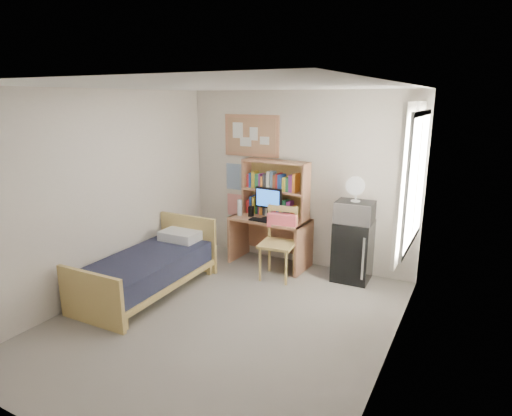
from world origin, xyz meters
The scene contains 26 objects.
floor centered at (0.00, 0.00, -0.01)m, with size 3.60×4.20×0.02m, color gray.
ceiling centered at (0.00, 0.00, 2.60)m, with size 3.60×4.20×0.02m, color white.
wall_back centered at (0.00, 2.10, 1.30)m, with size 3.60×0.04×2.60m, color beige.
wall_front centered at (0.00, -2.10, 1.30)m, with size 3.60×0.04×2.60m, color beige.
wall_left centered at (-1.80, 0.00, 1.30)m, with size 0.04×4.20×2.60m, color beige.
wall_right centered at (1.80, 0.00, 1.30)m, with size 0.04×4.20×2.60m, color beige.
window_unit centered at (1.75, 1.20, 1.60)m, with size 0.10×1.40×1.70m, color white.
curtain_left centered at (1.72, 0.80, 1.60)m, with size 0.04×0.55×1.70m, color silver.
curtain_right centered at (1.72, 1.60, 1.60)m, with size 0.04×0.55×1.70m, color silver.
bulletin_board centered at (-0.78, 2.08, 1.92)m, with size 0.94×0.03×0.64m, color tan.
poster_wave centered at (-1.10, 2.09, 1.25)m, with size 0.30×0.01×0.42m, color #255695.
poster_japan centered at (-1.10, 2.09, 0.78)m, with size 0.28×0.01×0.36m, color red.
desk centered at (-0.30, 1.79, 0.37)m, with size 1.17×0.59×0.73m, color tan.
desk_chair centered at (0.02, 1.37, 0.51)m, with size 0.51×0.51×1.02m, color tan.
mini_fridge centered at (0.96, 1.83, 0.42)m, with size 0.50×0.50×0.84m, color black.
bed centered at (-1.28, 0.14, 0.25)m, with size 0.91×1.82×0.50m, color black.
hutch centered at (-0.30, 1.94, 1.16)m, with size 1.04×0.27×0.85m, color tan.
monitor centered at (-0.31, 1.73, 0.96)m, with size 0.43×0.03×0.46m, color black.
keyboard centered at (-0.31, 1.59, 0.74)m, with size 0.44×0.14×0.02m, color black.
speaker_left centered at (-0.61, 1.74, 0.81)m, with size 0.07×0.07×0.16m, color black.
speaker_right centered at (-0.01, 1.71, 0.81)m, with size 0.06×0.06×0.16m, color black.
water_bottle centered at (-0.79, 1.71, 0.86)m, with size 0.07×0.07×0.25m, color white.
hoodie centered at (0.00, 1.57, 0.79)m, with size 0.43×0.13×0.20m, color #FD606B.
microwave centered at (0.96, 1.81, 0.99)m, with size 0.50×0.38×0.29m, color silver.
desk_fan centered at (0.96, 1.81, 1.29)m, with size 0.25×0.25×0.31m, color white.
pillow centered at (-1.30, 0.89, 0.57)m, with size 0.55×0.38×0.13m, color white.
Camera 1 is at (2.42, -3.76, 2.49)m, focal length 30.00 mm.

